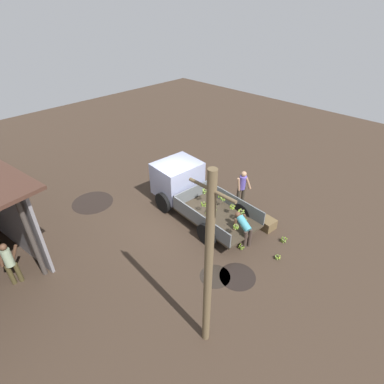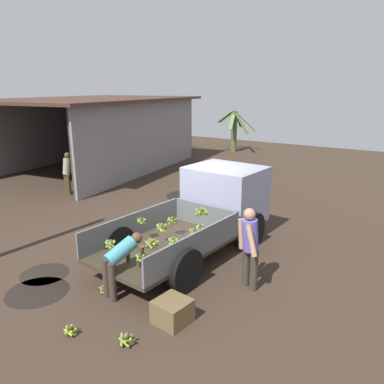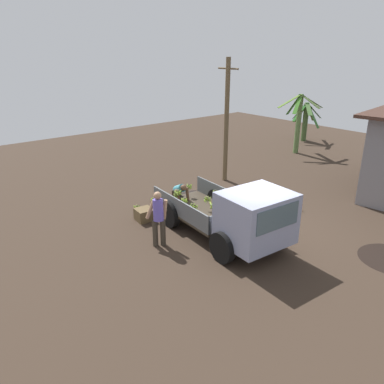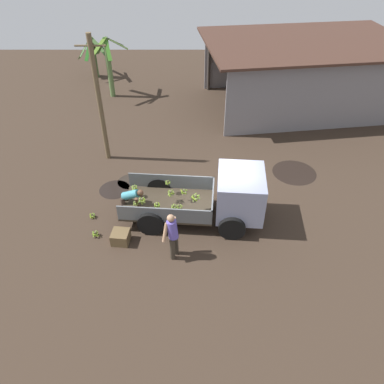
# 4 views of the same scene
# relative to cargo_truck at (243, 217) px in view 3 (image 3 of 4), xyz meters

# --- Properties ---
(ground) EXTENTS (36.00, 36.00, 0.00)m
(ground) POSITION_rel_cargo_truck_xyz_m (-0.22, 0.75, -1.01)
(ground) COLOR #392B21
(mud_patch_1) EXTENTS (1.21, 1.21, 0.01)m
(mud_patch_1) POSITION_rel_cargo_truck_xyz_m (-4.15, 1.64, -1.00)
(mud_patch_1) COLOR black
(mud_patch_1) RESTS_ON ground
(mud_patch_2) EXTENTS (1.03, 1.03, 0.01)m
(mud_patch_2) POSITION_rel_cargo_truck_xyz_m (-3.61, 2.16, -1.00)
(mud_patch_2) COLOR black
(mud_patch_2) RESTS_ON ground
(cargo_truck) EXTENTS (4.96, 2.48, 1.89)m
(cargo_truck) POSITION_rel_cargo_truck_xyz_m (0.00, 0.00, 0.00)
(cargo_truck) COLOR #382F23
(cargo_truck) RESTS_ON ground
(utility_pole) EXTENTS (1.14, 0.20, 5.24)m
(utility_pole) POSITION_rel_cargo_truck_xyz_m (-4.80, 3.95, 1.67)
(utility_pole) COLOR brown
(utility_pole) RESTS_ON ground
(banana_palm_1) EXTENTS (2.13, 2.22, 2.43)m
(banana_palm_1) POSITION_rel_cargo_truck_xyz_m (-7.20, 13.35, 0.29)
(banana_palm_1) COLOR #456132
(banana_palm_1) RESTS_ON ground
(banana_palm_3) EXTENTS (2.04, 2.42, 3.26)m
(banana_palm_3) POSITION_rel_cargo_truck_xyz_m (-5.68, 10.43, 0.76)
(banana_palm_3) COLOR #5F8146
(banana_palm_3) RESTS_ON ground
(person_foreground_visitor) EXTENTS (0.57, 0.60, 1.69)m
(person_foreground_visitor) POSITION_rel_cargo_truck_xyz_m (-1.72, -1.77, -0.07)
(person_foreground_visitor) COLOR #393227
(person_foreground_visitor) RESTS_ON ground
(person_worker_loading) EXTENTS (0.86, 0.67, 1.17)m
(person_worker_loading) POSITION_rel_cargo_truck_xyz_m (-3.28, 0.20, -0.28)
(person_worker_loading) COLOR #3C2F28
(person_worker_loading) RESTS_ON ground
(person_bystander_near_shed) EXTENTS (0.42, 0.65, 1.57)m
(person_bystander_near_shed) POSITION_rel_cargo_truck_xyz_m (0.88, 6.81, -0.13)
(person_bystander_near_shed) COLOR #42391E
(person_bystander_near_shed) RESTS_ON ground
(banana_bunch_on_ground_0) EXTENTS (0.24, 0.23, 0.18)m
(banana_bunch_on_ground_0) POSITION_rel_cargo_truck_xyz_m (-3.45, 0.48, -0.91)
(banana_bunch_on_ground_0) COLOR brown
(banana_bunch_on_ground_0) RESTS_ON ground
(banana_bunch_on_ground_1) EXTENTS (0.22, 0.22, 0.17)m
(banana_bunch_on_ground_1) POSITION_rel_cargo_truck_xyz_m (-4.68, 0.01, -0.91)
(banana_bunch_on_ground_1) COLOR #433C2B
(banana_bunch_on_ground_1) RESTS_ON ground
(banana_bunch_on_ground_2) EXTENTS (0.26, 0.26, 0.21)m
(banana_bunch_on_ground_2) POSITION_rel_cargo_truck_xyz_m (-4.37, -0.93, -0.89)
(banana_bunch_on_ground_2) COLOR brown
(banana_bunch_on_ground_2) RESTS_ON ground
(wooden_crate_0) EXTENTS (0.62, 0.62, 0.41)m
(wooden_crate_0) POSITION_rel_cargo_truck_xyz_m (-3.48, -1.17, -0.80)
(wooden_crate_0) COLOR brown
(wooden_crate_0) RESTS_ON ground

